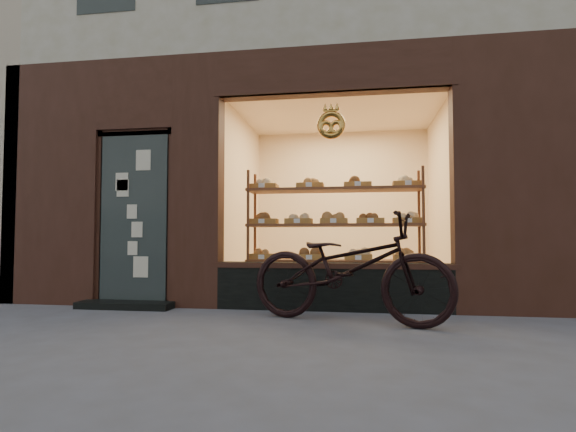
# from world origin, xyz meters

# --- Properties ---
(ground) EXTENTS (90.00, 90.00, 0.00)m
(ground) POSITION_xyz_m (0.00, 0.00, 0.00)
(ground) COLOR #48484A
(display_shelf) EXTENTS (2.20, 0.45, 1.70)m
(display_shelf) POSITION_xyz_m (0.45, 2.55, 0.87)
(display_shelf) COLOR brown
(display_shelf) RESTS_ON ground
(bicycle) EXTENTS (2.19, 1.28, 1.09)m
(bicycle) POSITION_xyz_m (0.65, 1.39, 0.54)
(bicycle) COLOR black
(bicycle) RESTS_ON ground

